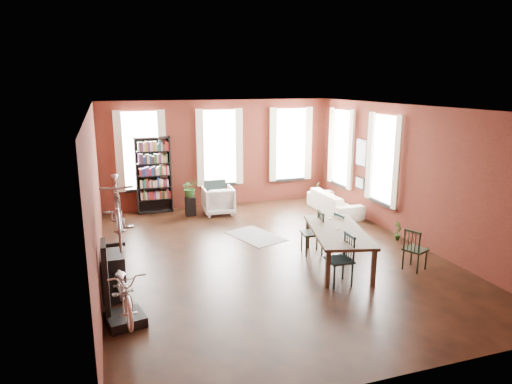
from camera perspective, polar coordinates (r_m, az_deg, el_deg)
name	(u,v)px	position (r m, az deg, el deg)	size (l,w,h in m)	color
room	(271,154)	(10.19, 1.95, 4.73)	(9.00, 9.04, 3.22)	black
dining_table	(337,247)	(9.62, 10.12, -6.83)	(1.02, 2.25, 0.77)	#46392A
dining_chair_a	(339,260)	(8.72, 10.37, -8.33)	(0.45, 0.45, 0.97)	#1B3A3C
dining_chair_b	(312,233)	(10.13, 7.02, -5.10)	(0.44, 0.44, 0.95)	black
dining_chair_c	(415,249)	(9.78, 19.29, -6.77)	(0.40, 0.40, 0.86)	black
dining_chair_d	(344,231)	(10.56, 10.94, -4.80)	(0.38, 0.38, 0.83)	#163230
bookshelf	(154,175)	(13.44, -12.69, 2.07)	(1.00, 0.32, 2.20)	black
white_armchair	(218,199)	(13.13, -4.76, -0.88)	(0.85, 0.79, 0.87)	silver
cream_sofa	(335,199)	(13.41, 9.81, -0.85)	(2.08, 0.61, 0.81)	beige
striped_rug	(256,236)	(11.29, -0.06, -5.54)	(0.91, 1.45, 0.01)	black
bike_trainer	(126,319)	(7.70, -16.00, -15.05)	(0.56, 0.56, 0.16)	black
bike_wall_rack	(106,282)	(7.66, -18.23, -10.62)	(0.16, 0.60, 1.30)	black
console_table	(114,273)	(8.59, -17.36, -9.69)	(0.40, 0.80, 0.80)	black
plant_stand	(190,206)	(13.10, -8.20, -1.77)	(0.27, 0.27, 0.53)	black
plant_by_sofa	(314,199)	(14.34, 7.29, -0.87)	(0.38, 0.69, 0.31)	#2E5522
plant_small	(397,237)	(11.52, 17.24, -5.35)	(0.25, 0.48, 0.17)	#366227
bicycle_floor	(123,268)	(7.34, -16.28, -9.10)	(0.54, 0.82, 1.55)	beige
bicycle_hung	(116,189)	(7.20, -17.11, 0.37)	(0.47, 1.00, 1.66)	#A5A8AD
plant_on_stand	(190,190)	(13.00, -8.25, 0.26)	(0.48, 0.53, 0.41)	#265A24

